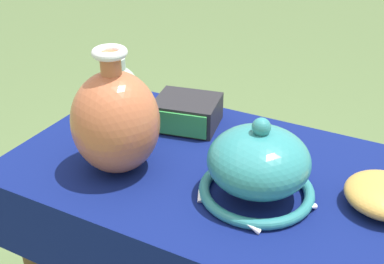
{
  "coord_description": "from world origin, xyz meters",
  "views": [
    {
      "loc": [
        0.35,
        -0.82,
        1.33
      ],
      "look_at": [
        -0.06,
        -0.05,
        0.83
      ],
      "focal_mm": 45.0,
      "sensor_mm": 36.0,
      "label": 1
    }
  ],
  "objects_px": {
    "vase_tall_bulbous": "(116,121)",
    "vase_dome_bell": "(258,166)",
    "mosaic_tile_box": "(187,112)",
    "jar_round_celadon": "(119,94)"
  },
  "relations": [
    {
      "from": "vase_tall_bulbous",
      "to": "jar_round_celadon",
      "type": "height_order",
      "value": "vase_tall_bulbous"
    },
    {
      "from": "mosaic_tile_box",
      "to": "vase_dome_bell",
      "type": "bearing_deg",
      "value": -47.74
    },
    {
      "from": "vase_tall_bulbous",
      "to": "vase_dome_bell",
      "type": "xyz_separation_m",
      "value": [
        0.31,
        0.05,
        -0.05
      ]
    },
    {
      "from": "vase_dome_bell",
      "to": "mosaic_tile_box",
      "type": "height_order",
      "value": "vase_dome_bell"
    },
    {
      "from": "vase_tall_bulbous",
      "to": "vase_dome_bell",
      "type": "bearing_deg",
      "value": 8.43
    },
    {
      "from": "vase_tall_bulbous",
      "to": "mosaic_tile_box",
      "type": "relative_size",
      "value": 1.54
    },
    {
      "from": "vase_dome_bell",
      "to": "mosaic_tile_box",
      "type": "xyz_separation_m",
      "value": [
        -0.27,
        0.2,
        -0.03
      ]
    },
    {
      "from": "vase_tall_bulbous",
      "to": "jar_round_celadon",
      "type": "relative_size",
      "value": 1.61
    },
    {
      "from": "vase_tall_bulbous",
      "to": "vase_dome_bell",
      "type": "distance_m",
      "value": 0.31
    },
    {
      "from": "vase_tall_bulbous",
      "to": "mosaic_tile_box",
      "type": "bearing_deg",
      "value": 80.47
    }
  ]
}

